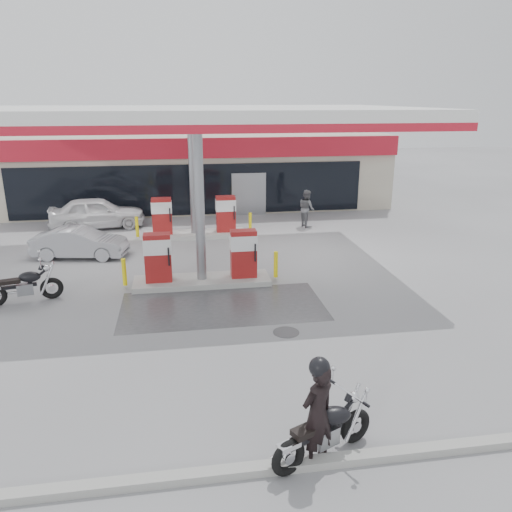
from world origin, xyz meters
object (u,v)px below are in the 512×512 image
(parked_motorcycle, at_px, (25,286))
(sedan_white, at_px, (97,213))
(main_motorcycle, at_px, (325,432))
(parked_car_left, at_px, (79,204))
(pump_island_near, at_px, (202,263))
(biker_main, at_px, (317,414))
(hatchback_silver, at_px, (80,243))
(pump_island_far, at_px, (194,221))
(attendant, at_px, (307,208))

(parked_motorcycle, xyz_separation_m, sedan_white, (0.87, 9.03, 0.23))
(main_motorcycle, distance_m, parked_car_left, 21.18)
(pump_island_near, height_order, biker_main, biker_main)
(parked_motorcycle, xyz_separation_m, hatchback_silver, (0.86, 4.38, 0.07))
(pump_island_far, height_order, parked_car_left, pump_island_far)
(pump_island_far, height_order, attendant, pump_island_far)
(attendant, distance_m, parked_car_left, 11.91)
(parked_motorcycle, distance_m, sedan_white, 9.07)
(biker_main, height_order, sedan_white, biker_main)
(main_motorcycle, relative_size, attendant, 1.14)
(hatchback_silver, bearing_deg, pump_island_near, -119.00)
(pump_island_near, height_order, parked_motorcycle, pump_island_near)
(pump_island_far, xyz_separation_m, hatchback_silver, (-4.49, -2.40, -0.12))
(hatchback_silver, xyz_separation_m, parked_car_left, (-1.33, 7.45, 0.04))
(biker_main, bearing_deg, parked_car_left, -99.82)
(biker_main, relative_size, parked_car_left, 0.43)
(pump_island_far, bearing_deg, hatchback_silver, -151.89)
(biker_main, bearing_deg, parked_motorcycle, -79.78)
(pump_island_near, bearing_deg, attendant, 52.48)
(main_motorcycle, height_order, biker_main, biker_main)
(pump_island_near, height_order, sedan_white, pump_island_near)
(pump_island_far, height_order, biker_main, biker_main)
(parked_motorcycle, distance_m, hatchback_silver, 4.47)
(main_motorcycle, distance_m, hatchback_silver, 13.81)
(parked_motorcycle, xyz_separation_m, parked_car_left, (-0.47, 11.83, 0.11))
(hatchback_silver, bearing_deg, parked_motorcycle, 178.61)
(main_motorcycle, xyz_separation_m, biker_main, (-0.18, -0.09, 0.44))
(hatchback_silver, bearing_deg, main_motorcycle, -143.96)
(parked_car_left, bearing_deg, pump_island_far, -114.32)
(sedan_white, relative_size, attendant, 2.46)
(attendant, bearing_deg, main_motorcycle, 153.51)
(main_motorcycle, xyz_separation_m, attendant, (3.74, 15.78, 0.39))
(main_motorcycle, bearing_deg, parked_car_left, 86.10)
(sedan_white, height_order, hatchback_silver, sedan_white)
(parked_car_left, bearing_deg, main_motorcycle, -142.77)
(biker_main, bearing_deg, pump_island_far, -114.30)
(parked_motorcycle, bearing_deg, sedan_white, 69.32)
(biker_main, xyz_separation_m, hatchback_silver, (-5.95, 12.46, -0.34))
(parked_motorcycle, height_order, attendant, attendant)
(biker_main, xyz_separation_m, parked_car_left, (-7.28, 19.91, -0.30))
(parked_motorcycle, height_order, parked_car_left, parked_car_left)
(pump_island_far, bearing_deg, pump_island_near, -90.00)
(parked_motorcycle, bearing_deg, hatchback_silver, 63.72)
(parked_motorcycle, distance_m, attendant, 13.26)
(hatchback_silver, relative_size, parked_car_left, 0.82)
(parked_car_left, bearing_deg, hatchback_silver, -153.26)
(main_motorcycle, distance_m, biker_main, 0.48)
(pump_island_near, relative_size, hatchback_silver, 1.44)
(sedan_white, xyz_separation_m, attendant, (9.86, -1.25, 0.14))
(sedan_white, height_order, parked_car_left, sedan_white)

